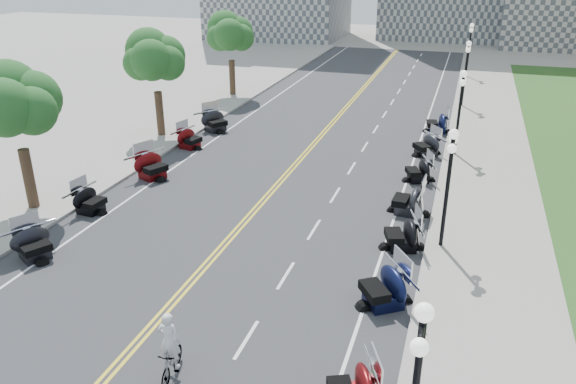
% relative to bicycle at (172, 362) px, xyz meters
% --- Properties ---
extents(ground, '(160.00, 160.00, 0.00)m').
position_rel_bicycle_xyz_m(ground, '(-1.78, 6.16, -0.50)').
color(ground, gray).
extents(road, '(16.00, 90.00, 0.01)m').
position_rel_bicycle_xyz_m(road, '(-1.78, 16.16, -0.49)').
color(road, '#333335').
rests_on(road, ground).
extents(centerline_yellow_a, '(0.12, 90.00, 0.00)m').
position_rel_bicycle_xyz_m(centerline_yellow_a, '(-1.90, 16.16, -0.48)').
color(centerline_yellow_a, yellow).
rests_on(centerline_yellow_a, road).
extents(centerline_yellow_b, '(0.12, 90.00, 0.00)m').
position_rel_bicycle_xyz_m(centerline_yellow_b, '(-1.66, 16.16, -0.48)').
color(centerline_yellow_b, yellow).
rests_on(centerline_yellow_b, road).
extents(edge_line_north, '(0.12, 90.00, 0.00)m').
position_rel_bicycle_xyz_m(edge_line_north, '(4.62, 16.16, -0.48)').
color(edge_line_north, white).
rests_on(edge_line_north, road).
extents(edge_line_south, '(0.12, 90.00, 0.00)m').
position_rel_bicycle_xyz_m(edge_line_south, '(-8.18, 16.16, -0.48)').
color(edge_line_south, white).
rests_on(edge_line_south, road).
extents(lane_dash_5, '(0.12, 2.00, 0.00)m').
position_rel_bicycle_xyz_m(lane_dash_5, '(1.42, 2.16, -0.48)').
color(lane_dash_5, white).
rests_on(lane_dash_5, road).
extents(lane_dash_6, '(0.12, 2.00, 0.00)m').
position_rel_bicycle_xyz_m(lane_dash_6, '(1.42, 6.16, -0.48)').
color(lane_dash_6, white).
rests_on(lane_dash_6, road).
extents(lane_dash_7, '(0.12, 2.00, 0.00)m').
position_rel_bicycle_xyz_m(lane_dash_7, '(1.42, 10.16, -0.48)').
color(lane_dash_7, white).
rests_on(lane_dash_7, road).
extents(lane_dash_8, '(0.12, 2.00, 0.00)m').
position_rel_bicycle_xyz_m(lane_dash_8, '(1.42, 14.16, -0.48)').
color(lane_dash_8, white).
rests_on(lane_dash_8, road).
extents(lane_dash_9, '(0.12, 2.00, 0.00)m').
position_rel_bicycle_xyz_m(lane_dash_9, '(1.42, 18.16, -0.48)').
color(lane_dash_9, white).
rests_on(lane_dash_9, road).
extents(lane_dash_10, '(0.12, 2.00, 0.00)m').
position_rel_bicycle_xyz_m(lane_dash_10, '(1.42, 22.16, -0.48)').
color(lane_dash_10, white).
rests_on(lane_dash_10, road).
extents(lane_dash_11, '(0.12, 2.00, 0.00)m').
position_rel_bicycle_xyz_m(lane_dash_11, '(1.42, 26.16, -0.48)').
color(lane_dash_11, white).
rests_on(lane_dash_11, road).
extents(lane_dash_12, '(0.12, 2.00, 0.00)m').
position_rel_bicycle_xyz_m(lane_dash_12, '(1.42, 30.16, -0.48)').
color(lane_dash_12, white).
rests_on(lane_dash_12, road).
extents(lane_dash_13, '(0.12, 2.00, 0.00)m').
position_rel_bicycle_xyz_m(lane_dash_13, '(1.42, 34.16, -0.48)').
color(lane_dash_13, white).
rests_on(lane_dash_13, road).
extents(lane_dash_14, '(0.12, 2.00, 0.00)m').
position_rel_bicycle_xyz_m(lane_dash_14, '(1.42, 38.16, -0.48)').
color(lane_dash_14, white).
rests_on(lane_dash_14, road).
extents(lane_dash_15, '(0.12, 2.00, 0.00)m').
position_rel_bicycle_xyz_m(lane_dash_15, '(1.42, 42.16, -0.48)').
color(lane_dash_15, white).
rests_on(lane_dash_15, road).
extents(lane_dash_16, '(0.12, 2.00, 0.00)m').
position_rel_bicycle_xyz_m(lane_dash_16, '(1.42, 46.16, -0.48)').
color(lane_dash_16, white).
rests_on(lane_dash_16, road).
extents(lane_dash_17, '(0.12, 2.00, 0.00)m').
position_rel_bicycle_xyz_m(lane_dash_17, '(1.42, 50.16, -0.48)').
color(lane_dash_17, white).
rests_on(lane_dash_17, road).
extents(lane_dash_18, '(0.12, 2.00, 0.00)m').
position_rel_bicycle_xyz_m(lane_dash_18, '(1.42, 54.16, -0.48)').
color(lane_dash_18, white).
rests_on(lane_dash_18, road).
extents(lane_dash_19, '(0.12, 2.00, 0.00)m').
position_rel_bicycle_xyz_m(lane_dash_19, '(1.42, 58.16, -0.48)').
color(lane_dash_19, white).
rests_on(lane_dash_19, road).
extents(sidewalk_north, '(5.00, 90.00, 0.15)m').
position_rel_bicycle_xyz_m(sidewalk_north, '(8.72, 16.16, -0.42)').
color(sidewalk_north, '#9E9991').
rests_on(sidewalk_north, ground).
extents(sidewalk_south, '(5.00, 90.00, 0.15)m').
position_rel_bicycle_xyz_m(sidewalk_south, '(-12.28, 16.16, -0.42)').
color(sidewalk_south, '#9E9991').
rests_on(sidewalk_south, ground).
extents(street_lamp_2, '(0.50, 1.20, 4.90)m').
position_rel_bicycle_xyz_m(street_lamp_2, '(6.82, 10.16, 2.10)').
color(street_lamp_2, black).
rests_on(street_lamp_2, sidewalk_north).
extents(street_lamp_3, '(0.50, 1.20, 4.90)m').
position_rel_bicycle_xyz_m(street_lamp_3, '(6.82, 22.16, 2.10)').
color(street_lamp_3, black).
rests_on(street_lamp_3, sidewalk_north).
extents(street_lamp_4, '(0.50, 1.20, 4.90)m').
position_rel_bicycle_xyz_m(street_lamp_4, '(6.82, 34.16, 2.10)').
color(street_lamp_4, black).
rests_on(street_lamp_4, sidewalk_north).
extents(street_lamp_5, '(0.50, 1.20, 4.90)m').
position_rel_bicycle_xyz_m(street_lamp_5, '(6.82, 46.16, 2.10)').
color(street_lamp_5, black).
rests_on(street_lamp_5, sidewalk_north).
extents(tree_2, '(4.80, 4.80, 9.20)m').
position_rel_bicycle_xyz_m(tree_2, '(-11.78, 8.16, 4.25)').
color(tree_2, '#235619').
rests_on(tree_2, sidewalk_south).
extents(tree_3, '(4.80, 4.80, 9.20)m').
position_rel_bicycle_xyz_m(tree_3, '(-11.78, 20.16, 4.25)').
color(tree_3, '#235619').
rests_on(tree_3, sidewalk_south).
extents(tree_4, '(4.80, 4.80, 9.20)m').
position_rel_bicycle_xyz_m(tree_4, '(-11.78, 32.16, 4.25)').
color(tree_4, '#235619').
rests_on(tree_4, sidewalk_south).
extents(motorcycle_n_5, '(3.09, 3.09, 1.55)m').
position_rel_bicycle_xyz_m(motorcycle_n_5, '(5.20, 5.40, 0.28)').
color(motorcycle_n_5, black).
rests_on(motorcycle_n_5, road).
extents(motorcycle_n_6, '(2.62, 2.62, 1.45)m').
position_rel_bicycle_xyz_m(motorcycle_n_6, '(5.28, 9.63, 0.23)').
color(motorcycle_n_6, black).
rests_on(motorcycle_n_6, road).
extents(motorcycle_n_7, '(2.28, 2.28, 1.50)m').
position_rel_bicycle_xyz_m(motorcycle_n_7, '(5.12, 13.15, 0.25)').
color(motorcycle_n_7, black).
rests_on(motorcycle_n_7, road).
extents(motorcycle_n_8, '(2.50, 2.50, 1.34)m').
position_rel_bicycle_xyz_m(motorcycle_n_8, '(5.17, 17.36, 0.18)').
color(motorcycle_n_8, black).
rests_on(motorcycle_n_8, road).
extents(motorcycle_n_9, '(2.85, 2.85, 1.42)m').
position_rel_bicycle_xyz_m(motorcycle_n_9, '(5.19, 21.70, 0.21)').
color(motorcycle_n_9, black).
rests_on(motorcycle_n_9, road).
extents(motorcycle_n_10, '(2.43, 2.43, 1.47)m').
position_rel_bicycle_xyz_m(motorcycle_n_10, '(5.46, 26.71, 0.24)').
color(motorcycle_n_10, black).
rests_on(motorcycle_n_10, road).
extents(motorcycle_s_5, '(2.71, 2.71, 1.39)m').
position_rel_bicycle_xyz_m(motorcycle_s_5, '(-8.50, 4.38, 0.20)').
color(motorcycle_s_5, black).
rests_on(motorcycle_s_5, road).
extents(motorcycle_s_6, '(2.08, 2.08, 1.33)m').
position_rel_bicycle_xyz_m(motorcycle_s_6, '(-9.02, 8.71, 0.17)').
color(motorcycle_s_6, black).
rests_on(motorcycle_s_6, road).
extents(motorcycle_s_7, '(2.92, 2.92, 1.54)m').
position_rel_bicycle_xyz_m(motorcycle_s_7, '(-8.51, 13.42, 0.28)').
color(motorcycle_s_7, '#590A0C').
rests_on(motorcycle_s_7, road).
extents(motorcycle_s_8, '(2.34, 2.34, 1.35)m').
position_rel_bicycle_xyz_m(motorcycle_s_8, '(-8.92, 18.61, 0.18)').
color(motorcycle_s_8, '#590A0C').
rests_on(motorcycle_s_8, road).
extents(motorcycle_s_9, '(3.09, 3.09, 1.55)m').
position_rel_bicycle_xyz_m(motorcycle_s_9, '(-8.92, 22.39, 0.28)').
color(motorcycle_s_9, black).
rests_on(motorcycle_s_9, road).
extents(bicycle, '(0.71, 1.70, 0.99)m').
position_rel_bicycle_xyz_m(bicycle, '(0.00, 0.00, 0.00)').
color(bicycle, '#A51414').
rests_on(bicycle, road).
extents(cyclist_rider, '(0.66, 0.43, 1.80)m').
position_rel_bicycle_xyz_m(cyclist_rider, '(0.00, 0.00, 1.40)').
color(cyclist_rider, silver).
rests_on(cyclist_rider, bicycle).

